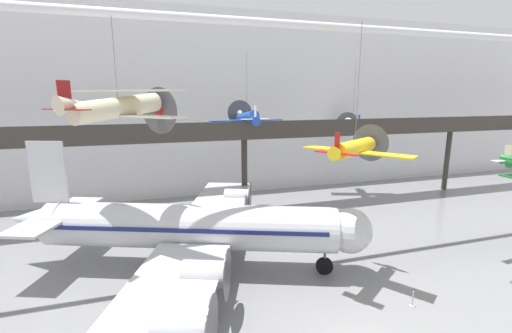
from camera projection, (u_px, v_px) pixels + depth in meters
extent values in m
cube|color=white|center=(227.00, 105.00, 47.28)|extent=(140.00, 3.00, 24.47)
cube|color=#38332D|center=(246.00, 134.00, 38.72)|extent=(110.00, 3.20, 0.90)
cube|color=#38332D|center=(250.00, 126.00, 37.08)|extent=(110.00, 0.12, 1.10)
cylinder|color=#38332D|center=(244.00, 174.00, 40.60)|extent=(0.70, 0.70, 8.72)
cylinder|color=#38332D|center=(447.00, 160.00, 49.26)|extent=(0.70, 0.70, 8.72)
cylinder|color=silver|center=(292.00, 24.00, 24.94)|extent=(120.00, 0.60, 0.60)
cylinder|color=silver|center=(190.00, 226.00, 26.28)|extent=(22.04, 11.14, 3.43)
sphere|color=silver|center=(349.00, 231.00, 25.48)|extent=(3.36, 3.36, 3.36)
cone|color=silver|center=(37.00, 219.00, 27.04)|extent=(5.29, 4.54, 3.16)
cube|color=navy|center=(190.00, 222.00, 26.21)|extent=(20.61, 10.65, 0.31)
cube|color=silver|center=(220.00, 201.00, 35.02)|extent=(9.92, 15.16, 0.28)
cube|color=silver|center=(161.00, 305.00, 17.75)|extent=(9.92, 15.16, 0.28)
cylinder|color=silver|center=(230.00, 211.00, 31.84)|extent=(3.01, 2.46, 1.65)
cylinder|color=#4C4C51|center=(246.00, 212.00, 31.75)|extent=(1.17, 2.94, 3.13)
cylinder|color=silver|center=(237.00, 196.00, 36.58)|extent=(3.01, 2.46, 1.65)
cylinder|color=#4C4C51|center=(250.00, 197.00, 36.48)|extent=(1.17, 2.94, 3.13)
cylinder|color=silver|center=(204.00, 274.00, 20.70)|extent=(3.01, 2.46, 1.65)
cylinder|color=#4C4C51|center=(227.00, 275.00, 20.60)|extent=(1.17, 2.94, 3.13)
cylinder|color=silver|center=(182.00, 327.00, 15.97)|extent=(3.01, 2.46, 1.65)
cylinder|color=#4C4C51|center=(212.00, 328.00, 15.87)|extent=(1.17, 2.94, 3.13)
cube|color=silver|center=(48.00, 172.00, 26.16)|extent=(2.73, 1.20, 4.80)
cube|color=silver|center=(57.00, 215.00, 26.84)|extent=(5.84, 9.35, 0.20)
cylinder|color=#4C4C51|center=(325.00, 259.00, 26.07)|extent=(0.20, 0.20, 1.21)
cylinder|color=black|center=(324.00, 266.00, 26.19)|extent=(1.35, 0.82, 1.30)
cylinder|color=#4C4C51|center=(202.00, 240.00, 29.41)|extent=(0.20, 0.20, 1.21)
cylinder|color=black|center=(202.00, 247.00, 29.54)|extent=(1.35, 0.82, 1.30)
cylinder|color=#4C4C51|center=(185.00, 272.00, 24.05)|extent=(0.20, 0.20, 1.21)
cylinder|color=black|center=(185.00, 280.00, 24.18)|extent=(1.35, 0.82, 1.30)
cylinder|color=silver|center=(353.00, 124.00, 45.48)|extent=(3.07, 5.89, 1.40)
cone|color=navy|center=(348.00, 123.00, 48.47)|extent=(1.34, 1.26, 1.08)
cylinder|color=#4C4C51|center=(347.00, 123.00, 48.68)|extent=(2.96, 1.07, 3.12)
cone|color=silver|center=(358.00, 125.00, 42.70)|extent=(1.49, 1.84, 1.07)
cube|color=silver|center=(352.00, 127.00, 45.90)|extent=(8.73, 4.24, 0.10)
cube|color=navy|center=(359.00, 121.00, 42.22)|extent=(0.29, 0.69, 1.44)
cube|color=navy|center=(359.00, 126.00, 42.37)|extent=(3.18, 1.70, 0.06)
cylinder|color=slate|center=(355.00, 90.00, 44.56)|extent=(0.04, 0.04, 7.80)
cylinder|color=#1E4CAD|center=(247.00, 117.00, 37.86)|extent=(1.21, 5.60, 1.77)
cone|color=white|center=(240.00, 113.00, 40.48)|extent=(1.04, 0.92, 1.03)
cylinder|color=#4C4C51|center=(240.00, 113.00, 40.66)|extent=(2.96, 0.08, 2.96)
cone|color=#1E4CAD|center=(254.00, 122.00, 35.43)|extent=(0.99, 1.59, 1.13)
cube|color=#1E4CAD|center=(246.00, 120.00, 38.24)|extent=(8.33, 1.45, 0.10)
cube|color=white|center=(255.00, 112.00, 34.91)|extent=(0.07, 0.67, 1.37)
cube|color=white|center=(255.00, 119.00, 35.05)|extent=(2.97, 0.71, 0.06)
cylinder|color=slate|center=(247.00, 82.00, 37.08)|extent=(0.04, 0.04, 6.52)
cylinder|color=beige|center=(118.00, 107.00, 22.01)|extent=(5.60, 5.39, 1.90)
cone|color=maroon|center=(157.00, 110.00, 24.91)|extent=(1.58, 1.59, 1.19)
cylinder|color=#4C4C51|center=(159.00, 111.00, 25.12)|extent=(2.38, 2.52, 3.43)
cone|color=beige|center=(72.00, 104.00, 19.32)|extent=(2.08, 2.05, 1.27)
cube|color=beige|center=(122.00, 91.00, 22.13)|extent=(7.73, 8.05, 0.10)
cube|color=beige|center=(124.00, 115.00, 22.45)|extent=(7.73, 8.05, 0.10)
cube|color=maroon|center=(64.00, 95.00, 18.88)|extent=(0.60, 0.58, 1.58)
cube|color=maroon|center=(66.00, 109.00, 19.04)|extent=(2.92, 3.02, 0.06)
cylinder|color=slate|center=(114.00, 57.00, 21.38)|extent=(0.04, 0.04, 4.90)
cylinder|color=yellow|center=(355.00, 148.00, 23.38)|extent=(4.83, 3.78, 1.11)
cone|color=red|center=(369.00, 143.00, 25.43)|extent=(1.24, 1.27, 0.96)
cylinder|color=#4C4C51|center=(370.00, 143.00, 25.57)|extent=(1.59, 2.30, 2.76)
cone|color=yellow|center=(339.00, 153.00, 21.47)|extent=(1.65, 1.53, 0.92)
cube|color=yellow|center=(356.00, 152.00, 23.68)|extent=(5.41, 7.09, 0.10)
cube|color=red|center=(337.00, 143.00, 21.10)|extent=(0.55, 0.40, 1.27)
cube|color=red|center=(337.00, 153.00, 21.23)|extent=(2.08, 2.63, 0.06)
cylinder|color=slate|center=(359.00, 82.00, 22.50)|extent=(0.04, 0.04, 7.63)
cone|color=#1E6B33|center=(511.00, 160.00, 26.67)|extent=(0.90, 1.37, 0.91)
cube|color=beige|center=(508.00, 153.00, 26.85)|extent=(0.07, 0.60, 1.22)
cube|color=beige|center=(507.00, 160.00, 26.97)|extent=(2.66, 0.66, 0.06)
cylinder|color=#B2B5BA|center=(412.00, 306.00, 22.24)|extent=(0.36, 0.36, 0.04)
cylinder|color=#B2B5BA|center=(413.00, 299.00, 22.14)|extent=(0.07, 0.07, 0.95)
sphere|color=#B2B5BA|center=(413.00, 292.00, 22.03)|extent=(0.10, 0.10, 0.10)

